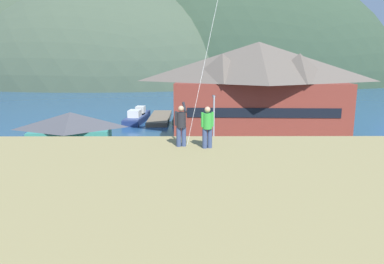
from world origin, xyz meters
TOP-DOWN VIEW (x-y plane):
  - ground_plane at (0.00, 0.00)m, footprint 600.00×600.00m
  - parking_lot_pad at (0.00, 5.00)m, footprint 40.00×20.00m
  - bay_water at (0.00, 60.00)m, footprint 360.00×84.00m
  - far_hill_west_ridge at (-46.81, 115.98)m, footprint 145.76×45.37m
  - far_hill_east_peak at (-32.49, 119.74)m, footprint 115.40×69.74m
  - far_hill_center_saddle at (27.23, 120.00)m, footprint 108.42×53.61m
  - harbor_lodge at (9.10, 22.51)m, footprint 22.04×12.65m
  - storage_shed_near_lot at (-10.06, 8.79)m, footprint 7.80×5.51m
  - wharf_dock at (-4.39, 35.76)m, footprint 3.20×13.46m
  - moored_boat_wharfside at (-8.00, 32.87)m, footprint 3.12×7.92m
  - moored_boat_outer_mooring at (-1.02, 33.74)m, footprint 2.12×6.51m
  - moored_boat_inner_slip at (-7.72, 37.33)m, footprint 2.43×6.33m
  - parked_car_mid_row_far at (-7.00, 1.25)m, footprint 4.26×2.16m
  - parked_car_front_row_end at (3.62, 0.30)m, footprint 4.25×2.15m
  - parked_car_front_row_silver at (0.63, 6.45)m, footprint 4.34×2.34m
  - parked_car_back_row_left at (-4.54, 5.55)m, footprint 4.35×2.36m
  - parked_car_corner_spot at (14.01, 5.62)m, footprint 4.35×2.35m
  - parked_car_lone_by_shed at (9.26, 6.34)m, footprint 4.21×2.07m
  - parked_car_front_row_red at (-2.32, 1.37)m, footprint 4.30×2.25m
  - parked_car_mid_row_center at (9.56, 0.83)m, footprint 4.23×2.11m
  - parking_light_pole at (2.82, 10.56)m, footprint 0.24×0.78m
  - person_kite_flyer at (0.21, -7.81)m, footprint 0.52×0.70m
  - person_companion at (1.31, -8.11)m, footprint 0.53×0.40m

SIDE VIEW (x-z plane):
  - ground_plane at x=0.00m, z-range 0.00..0.00m
  - far_hill_west_ridge at x=-46.81m, z-range -34.00..34.00m
  - far_hill_east_peak at x=-32.49m, z-range -36.90..36.90m
  - far_hill_center_saddle at x=27.23m, z-range -42.76..42.76m
  - bay_water at x=0.00m, z-range 0.00..0.03m
  - parking_lot_pad at x=0.00m, z-range 0.00..0.10m
  - wharf_dock at x=-4.39m, z-range 0.00..0.70m
  - moored_boat_wharfside at x=-8.00m, z-range -0.36..1.80m
  - moored_boat_inner_slip at x=-7.72m, z-range -0.36..1.80m
  - moored_boat_outer_mooring at x=-1.02m, z-range -0.36..1.80m
  - parked_car_mid_row_far at x=-7.00m, z-range 0.15..1.97m
  - parked_car_front_row_end at x=3.62m, z-range 0.15..1.97m
  - parked_car_front_row_silver at x=0.63m, z-range 0.15..1.97m
  - parked_car_back_row_left at x=-4.54m, z-range 0.15..1.97m
  - parked_car_corner_spot at x=14.01m, z-range 0.15..1.97m
  - parked_car_lone_by_shed at x=9.26m, z-range 0.15..1.97m
  - parked_car_front_row_red at x=-2.32m, z-range 0.15..1.97m
  - parked_car_mid_row_center at x=9.56m, z-range 0.15..1.97m
  - storage_shed_near_lot at x=-10.06m, z-range 0.09..5.36m
  - parking_light_pole at x=2.82m, z-range 0.63..7.08m
  - harbor_lodge at x=9.10m, z-range 0.43..12.43m
  - person_companion at x=1.31m, z-range 6.29..8.03m
  - person_kite_flyer at x=0.21m, z-range 6.25..8.11m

